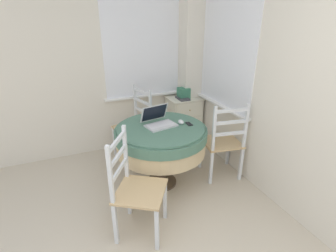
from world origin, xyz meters
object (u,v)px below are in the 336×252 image
at_px(dining_chair_near_right_window, 223,142).
at_px(dining_chair_near_back_window, 135,126).
at_px(laptop, 159,121).
at_px(computer_mouse, 181,122).
at_px(dining_chair_camera_near, 135,189).
at_px(round_dining_table, 161,138).
at_px(corner_cabinet, 184,120).
at_px(book_on_cabinet, 183,98).
at_px(cell_phone, 189,124).
at_px(storage_box, 184,93).

bearing_deg(dining_chair_near_right_window, dining_chair_near_back_window, 132.69).
height_order(laptop, dining_chair_near_right_window, dining_chair_near_right_window).
height_order(computer_mouse, dining_chair_camera_near, dining_chair_camera_near).
distance_m(round_dining_table, laptop, 0.20).
distance_m(laptop, corner_cabinet, 1.19).
distance_m(laptop, computer_mouse, 0.26).
bearing_deg(round_dining_table, book_on_cabinet, 51.32).
bearing_deg(cell_phone, computer_mouse, 150.66).
xyz_separation_m(computer_mouse, dining_chair_camera_near, (-0.73, -0.59, -0.30)).
distance_m(round_dining_table, storage_box, 1.17).
bearing_deg(cell_phone, corner_cabinet, 66.68).
height_order(storage_box, book_on_cabinet, storage_box).
relative_size(corner_cabinet, book_on_cabinet, 3.25).
bearing_deg(storage_box, dining_chair_near_right_window, -88.27).
height_order(computer_mouse, dining_chair_near_right_window, dining_chair_near_right_window).
relative_size(round_dining_table, computer_mouse, 11.22).
bearing_deg(dining_chair_camera_near, computer_mouse, 39.13).
relative_size(dining_chair_near_right_window, storage_box, 6.28).
height_order(cell_phone, dining_chair_near_right_window, dining_chair_near_right_window).
distance_m(laptop, dining_chair_near_right_window, 0.84).
relative_size(dining_chair_near_back_window, dining_chair_near_right_window, 1.00).
height_order(round_dining_table, dining_chair_near_right_window, dining_chair_near_right_window).
distance_m(computer_mouse, storage_box, 1.02).
bearing_deg(dining_chair_near_back_window, cell_phone, -63.24).
xyz_separation_m(laptop, cell_phone, (0.32, -0.12, -0.04)).
bearing_deg(book_on_cabinet, laptop, -131.00).
bearing_deg(dining_chair_camera_near, book_on_cabinet, 51.18).
height_order(dining_chair_near_back_window, dining_chair_near_right_window, same).
xyz_separation_m(corner_cabinet, storage_box, (-0.02, -0.01, 0.44)).
bearing_deg(book_on_cabinet, storage_box, 50.09).
distance_m(dining_chair_near_right_window, storage_box, 1.09).
relative_size(laptop, dining_chair_camera_near, 0.39).
relative_size(round_dining_table, laptop, 2.71).
relative_size(round_dining_table, dining_chair_camera_near, 1.04).
xyz_separation_m(dining_chair_near_back_window, book_on_cabinet, (0.77, 0.09, 0.27)).
distance_m(computer_mouse, corner_cabinet, 1.11).
height_order(laptop, book_on_cabinet, laptop).
bearing_deg(book_on_cabinet, computer_mouse, -117.10).
xyz_separation_m(computer_mouse, corner_cabinet, (0.49, 0.91, -0.40)).
xyz_separation_m(dining_chair_camera_near, corner_cabinet, (1.22, 1.51, -0.10)).
bearing_deg(cell_phone, dining_chair_camera_near, -145.82).
height_order(cell_phone, corner_cabinet, cell_phone).
bearing_deg(book_on_cabinet, dining_chair_camera_near, -128.82).
relative_size(laptop, dining_chair_near_right_window, 0.39).
distance_m(cell_phone, dining_chair_near_back_window, 0.95).
distance_m(cell_phone, dining_chair_camera_near, 1.02).
distance_m(round_dining_table, dining_chair_near_right_window, 0.78).
relative_size(dining_chair_near_back_window, corner_cabinet, 1.36).
bearing_deg(round_dining_table, corner_cabinet, 50.97).
relative_size(cell_phone, dining_chair_near_right_window, 0.11).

